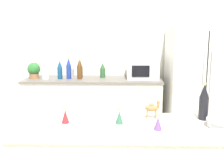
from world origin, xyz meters
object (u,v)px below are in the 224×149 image
object	(u,v)px
paper_towel_roll	(45,70)
back_bottle_4	(79,69)
wise_man_figurine_crimson	(65,115)
wine_bottle	(204,102)
fruit_bowl	(223,123)
back_bottle_2	(60,70)
back_bottle_3	(81,70)
microwave	(142,70)
camel_figurine	(152,108)
wise_man_figurine_blue	(119,116)
refrigerator	(197,85)
wise_man_figurine_purple	(158,122)
back_bottle_1	(103,71)
back_bottle_5	(72,70)
potted_plant	(34,70)
back_bottle_0	(69,69)

from	to	relation	value
paper_towel_roll	back_bottle_4	distance (m)	0.53
wise_man_figurine_crimson	wine_bottle	bearing A→B (deg)	5.59
fruit_bowl	back_bottle_2	bearing A→B (deg)	130.01
back_bottle_3	fruit_bowl	xyz separation A→B (m)	(1.37, -2.11, -0.09)
microwave	camel_figurine	xyz separation A→B (m)	(-0.10, -1.87, -0.05)
microwave	wise_man_figurine_blue	distance (m)	2.04
refrigerator	back_bottle_4	xyz separation A→B (m)	(-1.80, 0.03, 0.23)
wise_man_figurine_purple	wine_bottle	bearing A→B (deg)	30.37
microwave	fruit_bowl	xyz separation A→B (m)	(0.40, -2.07, -0.10)
refrigerator	back_bottle_3	world-z (taller)	refrigerator
wise_man_figurine_purple	back_bottle_3	bearing A→B (deg)	112.08
wise_man_figurine_crimson	back_bottle_2	bearing A→B (deg)	104.18
microwave	wise_man_figurine_blue	xyz separation A→B (m)	(-0.37, -2.00, -0.08)
refrigerator	microwave	size ratio (longest dim) A/B	3.52
refrigerator	wise_man_figurine_purple	world-z (taller)	refrigerator
wine_bottle	camel_figurine	world-z (taller)	wine_bottle
microwave	back_bottle_1	bearing A→B (deg)	174.61
refrigerator	wise_man_figurine_crimson	distance (m)	2.50
microwave	paper_towel_roll	bearing A→B (deg)	-177.09
back_bottle_5	wise_man_figurine_crimson	size ratio (longest dim) A/B	1.70
potted_plant	refrigerator	bearing A→B (deg)	-1.40
back_bottle_1	fruit_bowl	distance (m)	2.36
microwave	back_bottle_0	bearing A→B (deg)	-177.08
back_bottle_2	fruit_bowl	world-z (taller)	back_bottle_2
back_bottle_0	wise_man_figurine_crimson	xyz separation A→B (m)	(0.35, -1.94, -0.09)
refrigerator	back_bottle_2	xyz separation A→B (m)	(-2.11, 0.04, 0.22)
wise_man_figurine_blue	back_bottle_2	bearing A→B (deg)	115.12
back_bottle_3	wise_man_figurine_purple	xyz separation A→B (m)	(0.88, -2.17, -0.07)
microwave	fruit_bowl	size ratio (longest dim) A/B	1.95
potted_plant	back_bottle_2	world-z (taller)	back_bottle_2
refrigerator	potted_plant	world-z (taller)	refrigerator
refrigerator	paper_towel_roll	world-z (taller)	refrigerator
back_bottle_0	back_bottle_4	xyz separation A→B (m)	(0.17, -0.02, -0.00)
microwave	back_bottle_2	distance (m)	1.28
paper_towel_roll	back_bottle_3	distance (m)	0.54
microwave	wise_man_figurine_blue	size ratio (longest dim) A/B	3.39
back_bottle_2	back_bottle_5	world-z (taller)	back_bottle_2
paper_towel_roll	camel_figurine	xyz separation A→B (m)	(1.40, -1.80, -0.04)
wise_man_figurine_crimson	back_bottle_3	bearing A→B (deg)	95.09
back_bottle_0	camel_figurine	world-z (taller)	back_bottle_0
back_bottle_5	paper_towel_roll	bearing A→B (deg)	-157.84
back_bottle_0	back_bottle_2	bearing A→B (deg)	-176.63
wine_bottle	back_bottle_0	bearing A→B (deg)	128.38
back_bottle_4	wine_bottle	distance (m)	2.22
microwave	fruit_bowl	bearing A→B (deg)	-78.98
microwave	wise_man_figurine_purple	world-z (taller)	microwave
refrigerator	back_bottle_5	bearing A→B (deg)	174.64
back_bottle_3	wine_bottle	world-z (taller)	wine_bottle
back_bottle_3	wine_bottle	xyz separation A→B (m)	(1.28, -1.93, 0.02)
back_bottle_0	back_bottle_5	size ratio (longest dim) A/B	1.36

